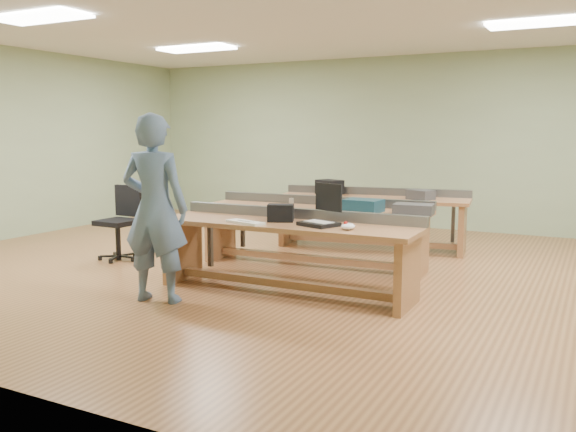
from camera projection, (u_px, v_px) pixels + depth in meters
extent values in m
plane|color=#976339|center=(296.00, 270.00, 7.50)|extent=(10.00, 10.00, 0.00)
plane|color=silver|center=(296.00, 18.00, 7.08)|extent=(10.00, 10.00, 0.00)
cube|color=gray|center=(397.00, 142.00, 10.81)|extent=(10.00, 0.04, 3.00)
cube|color=gray|center=(6.00, 163.00, 3.77)|extent=(10.00, 0.04, 3.00)
cube|color=gray|center=(12.00, 143.00, 9.56)|extent=(0.04, 8.00, 3.00)
cube|color=white|center=(40.00, 18.00, 6.90)|extent=(1.20, 0.50, 0.03)
cube|color=white|center=(196.00, 49.00, 9.54)|extent=(1.20, 0.50, 0.03)
cube|color=white|center=(539.00, 23.00, 7.26)|extent=(1.20, 0.50, 0.03)
cube|color=#AD7349|center=(285.00, 225.00, 6.33)|extent=(2.84, 0.78, 0.05)
cube|color=#AD7349|center=(183.00, 249.00, 6.98)|extent=(0.08, 0.66, 0.70)
cube|color=#AD7349|center=(408.00, 273.00, 5.79)|extent=(0.08, 0.66, 0.70)
cube|color=#AD7349|center=(285.00, 283.00, 6.42)|extent=(2.53, 0.12, 0.08)
cube|color=#55585D|center=(299.00, 213.00, 6.62)|extent=(2.83, 0.10, 0.11)
cube|color=#AD7349|center=(313.00, 210.00, 7.57)|extent=(2.92, 0.90, 0.05)
cube|color=#AD7349|center=(221.00, 232.00, 8.18)|extent=(0.11, 0.67, 0.70)
cube|color=#AD7349|center=(420.00, 248.00, 7.06)|extent=(0.11, 0.67, 0.70)
cube|color=#AD7349|center=(313.00, 259.00, 7.66)|extent=(2.59, 0.22, 0.08)
cube|color=#55585D|center=(323.00, 200.00, 7.87)|extent=(2.89, 0.21, 0.11)
cube|color=#AD7349|center=(371.00, 199.00, 8.78)|extent=(2.83, 1.11, 0.05)
cube|color=#AD7349|center=(288.00, 220.00, 9.25)|extent=(0.17, 0.64, 0.70)
cube|color=#AD7349|center=(462.00, 229.00, 8.41)|extent=(0.17, 0.64, 0.70)
cube|color=#AD7349|center=(371.00, 241.00, 8.87)|extent=(2.45, 0.44, 0.08)
cube|color=#55585D|center=(376.00, 191.00, 9.07)|extent=(2.74, 0.46, 0.11)
imported|color=slate|center=(155.00, 209.00, 6.00)|extent=(0.76, 0.58, 1.87)
cube|color=black|center=(319.00, 224.00, 6.11)|extent=(0.43, 0.39, 0.04)
cube|color=black|center=(329.00, 197.00, 6.17)|extent=(0.34, 0.14, 0.28)
cube|color=beige|center=(245.00, 222.00, 6.26)|extent=(0.47, 0.27, 0.03)
ellipsoid|color=white|center=(348.00, 226.00, 5.87)|extent=(0.17, 0.18, 0.07)
cube|color=black|center=(281.00, 213.00, 6.39)|extent=(0.31, 0.26, 0.18)
cylinder|color=black|center=(118.00, 242.00, 8.04)|extent=(0.07, 0.07, 0.48)
cube|color=black|center=(117.00, 222.00, 8.00)|extent=(0.47, 0.47, 0.07)
cube|color=black|center=(129.00, 201.00, 8.15)|extent=(0.44, 0.07, 0.42)
cylinder|color=black|center=(119.00, 257.00, 8.07)|extent=(0.54, 0.54, 0.07)
cube|color=#143542|center=(363.00, 206.00, 7.16)|extent=(0.45, 0.35, 0.15)
cube|color=#323234|center=(414.00, 209.00, 6.94)|extent=(0.47, 0.33, 0.12)
imported|color=#323234|center=(322.00, 204.00, 7.47)|extent=(0.14, 0.14, 0.11)
cylinder|color=silver|center=(291.00, 203.00, 7.60)|extent=(0.08, 0.08, 0.11)
cube|color=black|center=(330.00, 187.00, 9.18)|extent=(0.45, 0.40, 0.21)
cube|color=#323234|center=(421.00, 195.00, 8.45)|extent=(0.41, 0.36, 0.13)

